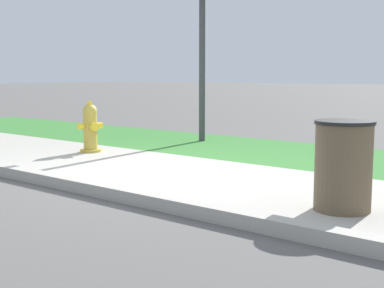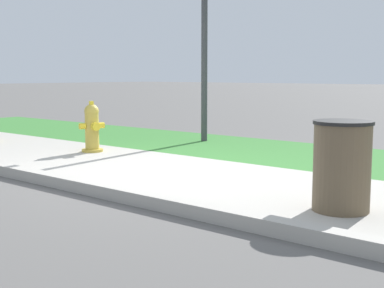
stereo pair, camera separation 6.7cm
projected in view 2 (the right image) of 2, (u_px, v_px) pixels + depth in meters
ground_plane at (160, 173)px, 6.45m from camera, size 120.00×120.00×0.00m
sidewalk_pavement at (160, 172)px, 6.45m from camera, size 18.00×2.39×0.01m
grass_verge at (268, 151)px, 8.31m from camera, size 18.00×2.50×0.01m
street_curb at (74, 184)px, 5.47m from camera, size 18.00×0.16×0.12m
fire_hydrant_at_driveway at (92, 128)px, 8.11m from camera, size 0.38×0.40×0.78m
trash_bin at (342, 166)px, 4.57m from camera, size 0.51×0.51×0.79m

